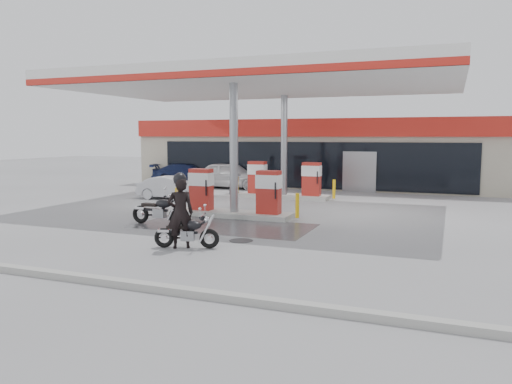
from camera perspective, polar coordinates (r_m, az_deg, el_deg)
ground at (r=17.27m, az=-5.21°, el=-3.77°), size 90.00×90.00×0.00m
wet_patch at (r=17.05m, az=-3.70°, el=-3.88°), size 6.00×3.00×0.00m
drain_cover at (r=14.66m, az=-1.71°, el=-5.58°), size 0.70×0.70×0.01m
kerb at (r=11.59m, az=-21.15°, el=-8.92°), size 28.00×0.25×0.15m
store_building at (r=32.05m, az=7.70°, el=4.54°), size 22.00×8.22×4.00m
canopy at (r=21.69m, az=0.73°, el=12.32°), size 16.00×10.02×5.51m
pump_island_near at (r=18.95m, az=-2.51°, el=-0.66°), size 5.14×1.30×1.78m
pump_island_far at (r=24.51m, az=3.20°, el=0.96°), size 5.14×1.30×1.78m
main_motorcycle at (r=13.76m, az=-7.82°, el=-4.69°), size 1.77×0.78×0.93m
biker_main at (r=13.71m, az=-8.63°, el=-2.38°), size 0.85×0.77×1.94m
parked_motorcycle at (r=17.52m, az=-10.98°, el=-2.14°), size 2.09×0.80×1.07m
sedan_white at (r=29.07m, az=-2.98°, el=1.94°), size 4.54×1.93×1.53m
attendant at (r=26.52m, az=-2.34°, el=1.76°), size 0.79×0.95×1.77m
hatchback_silver at (r=24.40m, az=-9.62°, el=0.48°), size 3.41×1.34×1.11m
parked_car_left at (r=31.20m, az=-7.62°, el=2.03°), size 4.94×2.91×1.34m
parked_car_right at (r=29.28m, az=22.14°, el=1.05°), size 3.96×2.05×1.07m
biker_walking at (r=26.39m, az=6.26°, el=1.49°), size 0.93×0.92×1.58m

